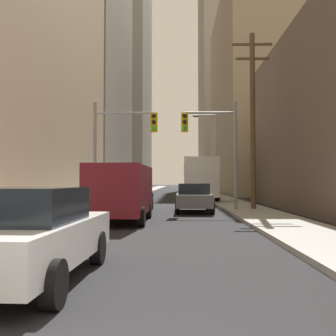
{
  "coord_description": "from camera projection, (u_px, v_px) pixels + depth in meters",
  "views": [
    {
      "loc": [
        0.69,
        -2.2,
        1.61
      ],
      "look_at": [
        0.0,
        25.96,
        2.62
      ],
      "focal_mm": 41.11,
      "sensor_mm": 36.0,
      "label": 1
    }
  ],
  "objects": [
    {
      "name": "sidewalk_left",
      "position": [
        139.0,
        193.0,
        52.22
      ],
      "size": [
        2.6,
        160.0,
        0.15
      ],
      "primitive_type": "cube",
      "color": "#9E9E99",
      "rests_on": "ground"
    },
    {
      "name": "sidewalk_right",
      "position": [
        206.0,
        193.0,
        52.0
      ],
      "size": [
        2.6,
        160.0,
        0.15
      ],
      "primitive_type": "cube",
      "color": "#9E9E99",
      "rests_on": "ground"
    },
    {
      "name": "city_bus",
      "position": [
        200.0,
        178.0,
        32.71
      ],
      "size": [
        2.83,
        11.57,
        3.4
      ],
      "color": "silver",
      "rests_on": "ground"
    },
    {
      "name": "cargo_van_maroon",
      "position": [
        122.0,
        190.0,
        15.46
      ],
      "size": [
        2.16,
        5.26,
        2.26
      ],
      "color": "maroon",
      "rests_on": "ground"
    },
    {
      "name": "sedan_white",
      "position": [
        27.0,
        234.0,
        6.19
      ],
      "size": [
        1.95,
        4.25,
        1.52
      ],
      "color": "white",
      "rests_on": "ground"
    },
    {
      "name": "sedan_blue",
      "position": [
        134.0,
        197.0,
        21.11
      ],
      "size": [
        1.95,
        4.24,
        1.52
      ],
      "color": "navy",
      "rests_on": "ground"
    },
    {
      "name": "sedan_grey",
      "position": [
        194.0,
        198.0,
        20.38
      ],
      "size": [
        1.95,
        4.22,
        1.52
      ],
      "color": "slate",
      "rests_on": "ground"
    },
    {
      "name": "traffic_signal_near_left",
      "position": [
        122.0,
        138.0,
        21.1
      ],
      "size": [
        3.54,
        0.44,
        6.0
      ],
      "color": "gray",
      "rests_on": "ground"
    },
    {
      "name": "traffic_signal_near_right",
      "position": [
        212.0,
        138.0,
        20.98
      ],
      "size": [
        3.05,
        0.44,
        6.0
      ],
      "color": "gray",
      "rests_on": "ground"
    },
    {
      "name": "utility_pole_right",
      "position": [
        253.0,
        117.0,
        21.02
      ],
      "size": [
        2.2,
        0.28,
        9.79
      ],
      "color": "brown",
      "rests_on": "ground"
    },
    {
      "name": "street_lamp_right",
      "position": [
        212.0,
        148.0,
        32.54
      ],
      "size": [
        2.05,
        0.32,
        7.5
      ],
      "color": "gray",
      "rests_on": "ground"
    },
    {
      "name": "building_left_mid_office",
      "position": [
        53.0,
        54.0,
        48.34
      ],
      "size": [
        17.34,
        21.71,
        35.48
      ],
      "primitive_type": "cube",
      "color": "gray",
      "rests_on": "ground"
    },
    {
      "name": "building_left_far_tower",
      "position": [
        119.0,
        54.0,
        95.24
      ],
      "size": [
        14.61,
        29.2,
        66.49
      ],
      "primitive_type": "cube",
      "color": "gray",
      "rests_on": "ground"
    },
    {
      "name": "building_right_mid_block",
      "position": [
        277.0,
        98.0,
        52.38
      ],
      "size": [
        15.67,
        26.51,
        26.12
      ],
      "primitive_type": "cube",
      "color": "tan",
      "rests_on": "ground"
    },
    {
      "name": "building_right_far_highrise",
      "position": [
        246.0,
        70.0,
        94.68
      ],
      "size": [
        22.31,
        24.56,
        58.3
      ],
      "primitive_type": "cube",
      "color": "#B7A893",
      "rests_on": "ground"
    }
  ]
}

